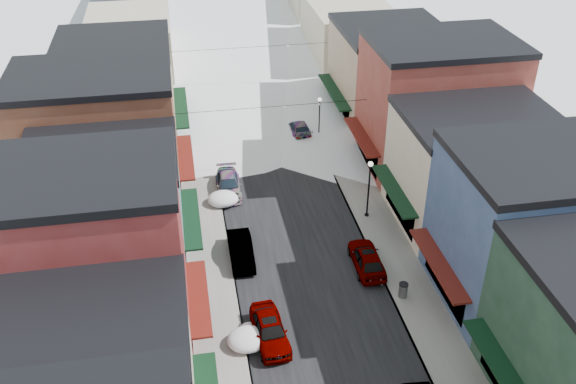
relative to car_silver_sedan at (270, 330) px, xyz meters
name	(u,v)px	position (x,y,z in m)	size (l,w,h in m)	color
road	(246,85)	(3.50, 40.47, -0.80)	(10.00, 160.00, 0.01)	black
sidewalk_left	(188,88)	(-3.10, 40.47, -0.73)	(3.20, 160.00, 0.15)	gray
sidewalk_right	(302,80)	(10.10, 40.47, -0.73)	(3.20, 160.00, 0.15)	gray
curb_left	(202,87)	(-1.55, 40.47, -0.73)	(0.10, 160.00, 0.15)	slate
curb_right	(289,81)	(8.55, 40.47, -0.73)	(0.10, 160.00, 0.15)	slate
bldg_l_brick_near	(84,268)	(-10.19, 0.97, 5.45)	(12.30, 8.20, 12.50)	maroon
bldg_l_grayblue	(107,210)	(-9.69, 9.47, 3.70)	(11.30, 9.20, 9.00)	slate
bldg_l_brick_far	(99,138)	(-10.69, 18.47, 4.70)	(13.30, 9.20, 11.00)	brown
bldg_l_tan	(118,93)	(-9.69, 28.47, 4.20)	(11.30, 11.20, 10.00)	tan
bldg_r_blue	(527,228)	(16.69, 1.47, 4.45)	(11.30, 9.20, 10.50)	#344B76
bldg_r_cream	(473,168)	(17.19, 10.47, 3.70)	(12.30, 9.20, 9.00)	beige
bldg_r_brick_far	(437,104)	(17.69, 19.47, 4.95)	(13.30, 9.20, 11.50)	maroon
bldg_r_tan	(389,73)	(16.69, 29.47, 3.95)	(11.30, 11.20, 9.50)	#A08469
overhead_cables	(260,74)	(3.50, 27.97, 5.39)	(16.40, 15.04, 0.04)	black
car_silver_sedan	(270,330)	(0.00, 0.00, 0.00)	(1.91, 4.74, 1.62)	#9B9CA3
car_dark_hatch	(241,250)	(-0.80, 8.30, -0.04)	(1.63, 4.68, 1.54)	black
car_silver_wagon	(228,184)	(-0.80, 17.59, -0.08)	(2.04, 5.01, 1.45)	#94979C
car_gray_suv	(367,258)	(7.80, 5.75, 0.01)	(1.93, 4.80, 1.64)	#A0A5A9
car_black_sedan	(299,128)	(7.06, 27.06, -0.11)	(1.96, 4.81, 1.40)	black
car_lane_silver	(233,86)	(1.84, 38.61, -0.08)	(1.73, 4.30, 1.46)	gray
car_lane_white	(249,39)	(5.67, 54.44, -0.15)	(2.19, 4.75, 1.32)	white
trash_can	(403,290)	(9.25, 2.22, -0.12)	(0.62, 0.62, 1.06)	#575A5C
streetlamp_near	(369,182)	(9.60, 11.91, 2.42)	(0.41, 0.41, 4.87)	black
streetlamp_far	(319,113)	(8.71, 25.42, 2.07)	(0.36, 0.36, 4.32)	black
snow_pile_mid	(248,338)	(-1.38, -0.17, -0.29)	(2.54, 2.76, 1.08)	white
snow_pile_far	(223,198)	(-1.38, 15.84, -0.29)	(2.57, 2.78, 1.09)	white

